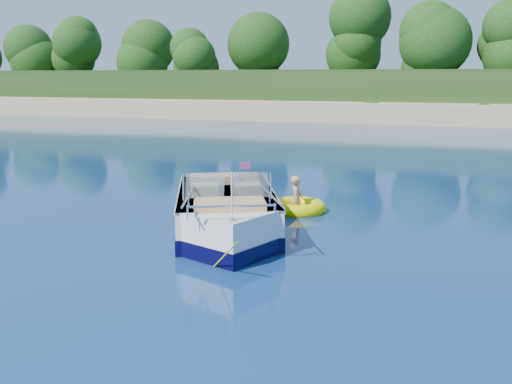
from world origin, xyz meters
The scene contains 6 objects.
ground centered at (0.00, 0.00, 0.00)m, with size 160.00×160.00×0.00m, color #0B1B4F.
shoreline centered at (0.00, 63.77, 0.98)m, with size 170.00×59.00×6.00m.
treeline centered at (0.04, 41.01, 5.55)m, with size 150.00×7.12×8.19m.
motorboat centered at (1.25, 3.31, 0.40)m, with size 3.76×5.77×2.06m.
tow_tube centered at (2.24, 5.95, 0.10)m, with size 1.94×1.94×0.39m.
boy centered at (2.18, 5.96, 0.00)m, with size 0.49×0.32×1.33m, color tan.
Camera 1 is at (5.89, -8.35, 3.54)m, focal length 40.00 mm.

